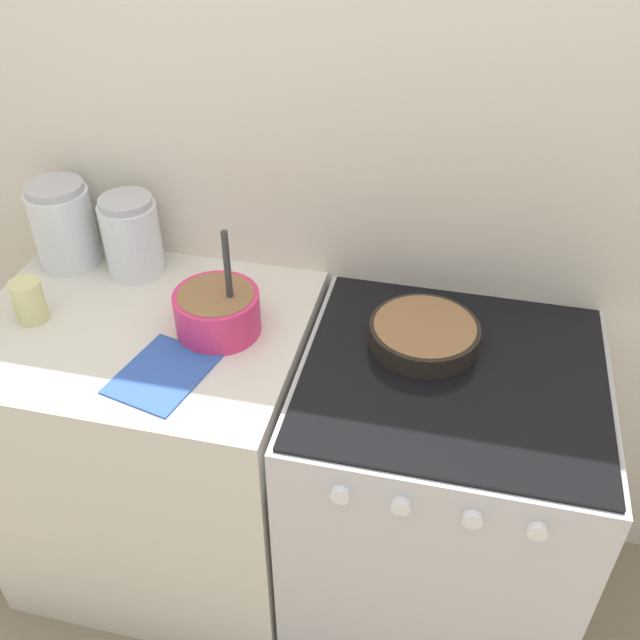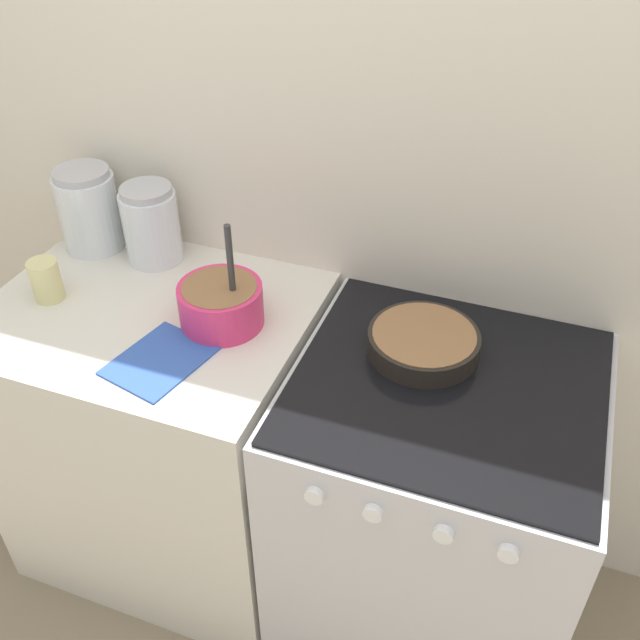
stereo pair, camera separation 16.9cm
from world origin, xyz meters
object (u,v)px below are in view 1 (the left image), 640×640
storage_jar_left (64,230)px  storage_jar_middle (132,241)px  mixing_bowl (217,310)px  baking_pan (424,334)px  stove (435,498)px  tin_can (29,301)px

storage_jar_left → storage_jar_middle: storage_jar_left is taller
mixing_bowl → baking_pan: mixing_bowl is taller
mixing_bowl → storage_jar_middle: (-0.31, 0.20, 0.03)m
stove → storage_jar_middle: 1.06m
storage_jar_middle → tin_can: bearing=-121.3°
mixing_bowl → baking_pan: size_ratio=1.08×
storage_jar_left → storage_jar_middle: (0.20, 0.00, -0.01)m
stove → mixing_bowl: (-0.57, 0.03, 0.51)m
mixing_bowl → storage_jar_left: (-0.51, 0.20, 0.04)m
mixing_bowl → storage_jar_middle: 0.37m
stove → baking_pan: size_ratio=3.45×
storage_jar_middle → stove: bearing=-14.4°
stove → mixing_bowl: 0.77m
stove → mixing_bowl: size_ratio=3.20×
mixing_bowl → storage_jar_left: bearing=158.2°
storage_jar_left → tin_can: 0.27m
stove → tin_can: size_ratio=8.28×
mixing_bowl → baking_pan: (0.49, 0.06, -0.03)m
tin_can → baking_pan: bearing=7.2°
baking_pan → tin_can: (-0.96, -0.12, 0.03)m
storage_jar_middle → baking_pan: bearing=-10.0°
baking_pan → storage_jar_middle: 0.82m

